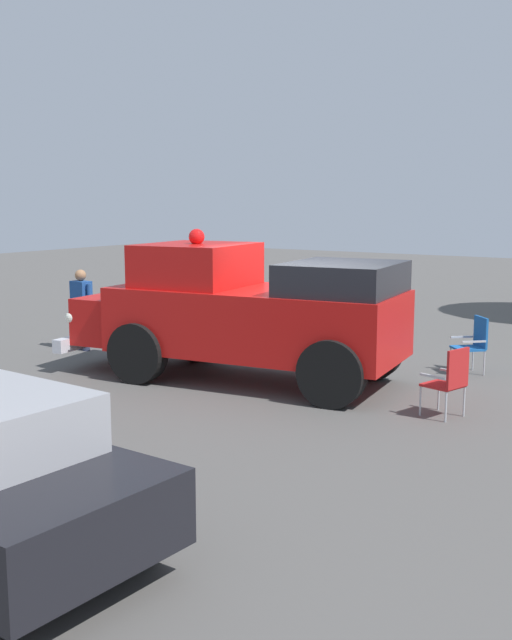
% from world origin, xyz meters
% --- Properties ---
extents(ground_plane, '(60.00, 60.00, 0.00)m').
position_xyz_m(ground_plane, '(0.00, 0.00, 0.00)').
color(ground_plane, '#514F4C').
extents(vintage_fire_truck, '(6.17, 2.95, 2.59)m').
position_xyz_m(vintage_fire_truck, '(-0.86, -0.57, 1.20)').
color(vintage_fire_truck, black).
rests_on(vintage_fire_truck, ground).
extents(lawn_chair_by_car, '(0.61, 0.62, 1.02)m').
position_xyz_m(lawn_chair_by_car, '(2.90, -0.91, 0.59)').
color(lawn_chair_by_car, '#B7BABF').
rests_on(lawn_chair_by_car, ground).
extents(lawn_chair_spare, '(0.69, 0.69, 1.02)m').
position_xyz_m(lawn_chair_spare, '(2.31, 2.11, 0.59)').
color(lawn_chair_spare, '#B7BABF').
rests_on(lawn_chair_spare, ground).
extents(spectator_standing, '(0.65, 0.31, 1.68)m').
position_xyz_m(spectator_standing, '(-5.13, -0.20, 0.96)').
color(spectator_standing, '#2D334C').
rests_on(spectator_standing, ground).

